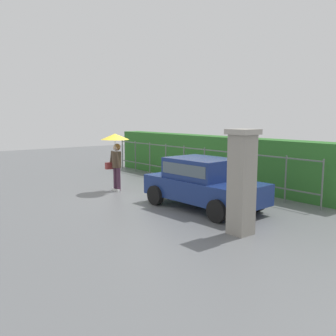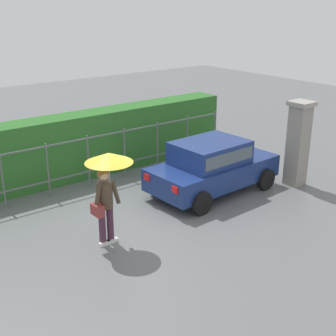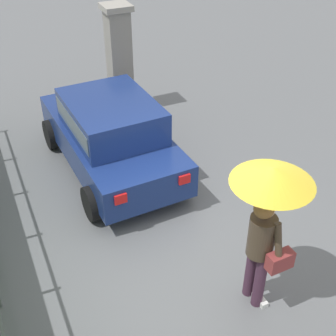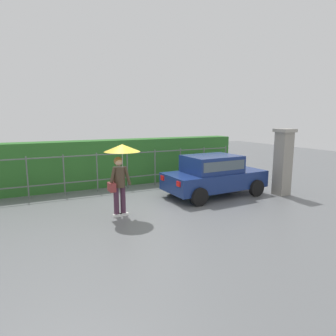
# 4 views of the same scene
# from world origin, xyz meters

# --- Properties ---
(ground_plane) EXTENTS (40.00, 40.00, 0.00)m
(ground_plane) POSITION_xyz_m (0.00, 0.00, 0.00)
(ground_plane) COLOR slate
(car) EXTENTS (3.80, 1.99, 1.48)m
(car) POSITION_xyz_m (2.52, 0.26, 0.80)
(car) COLOR navy
(car) RESTS_ON ground
(pedestrian) EXTENTS (1.01, 1.01, 2.09)m
(pedestrian) POSITION_xyz_m (-1.18, -0.50, 1.56)
(pedestrian) COLOR #47283D
(pedestrian) RESTS_ON ground
(gate_pillar) EXTENTS (0.60, 0.60, 2.42)m
(gate_pillar) POSITION_xyz_m (4.85, -0.76, 1.24)
(gate_pillar) COLOR gray
(gate_pillar) RESTS_ON ground
(fence_section) EXTENTS (10.92, 0.05, 1.50)m
(fence_section) POSITION_xyz_m (-0.53, 2.71, 0.83)
(fence_section) COLOR #59605B
(fence_section) RESTS_ON ground
(hedge_row) EXTENTS (11.87, 0.90, 1.90)m
(hedge_row) POSITION_xyz_m (-0.53, 3.61, 0.95)
(hedge_row) COLOR #2D6B28
(hedge_row) RESTS_ON ground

